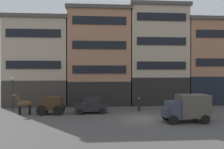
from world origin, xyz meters
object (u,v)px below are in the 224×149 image
Objects in this scene: delivery_truck_near at (187,107)px; pedestrian_officer at (139,103)px; cargo_wagon at (51,104)px; sedan_dark at (91,105)px; draft_horse at (24,103)px; fire_hydrant_curbside at (187,105)px; streetlamp_curbside at (13,89)px.

delivery_truck_near is 6.95m from pedestrian_officer.
sedan_dark is (4.55, 0.39, -0.23)m from cargo_wagon.
draft_horse is 0.62× the size of sedan_dark.
cargo_wagon is 14.57m from delivery_truck_near.
delivery_truck_near reaches higher than cargo_wagon.
pedestrian_officer is at bearing 119.32° from delivery_truck_near.
sedan_dark reaches higher than fire_hydrant_curbside.
sedan_dark is 10.29m from streetlamp_curbside.
pedestrian_officer is (13.31, 1.25, -0.29)m from draft_horse.
fire_hydrant_curbside is (3.42, 7.84, -1.00)m from delivery_truck_near.
fire_hydrant_curbside is at bearing 0.25° from streetlamp_curbside.
streetlamp_curbside is (-15.62, 1.70, 1.69)m from pedestrian_officer.
fire_hydrant_curbside is (6.81, 1.80, -0.55)m from pedestrian_officer.
fire_hydrant_curbside is (12.62, 2.66, -0.49)m from sedan_dark.
streetlamp_curbside reaches higher than draft_horse.
streetlamp_curbside is 4.96× the size of fire_hydrant_curbside.
streetlamp_curbside is at bearing 150.70° from cargo_wagon.
draft_horse is 17.38m from delivery_truck_near.
sedan_dark is at bearing 2.94° from draft_horse.
delivery_truck_near is (16.71, -4.80, 0.15)m from draft_horse.
pedestrian_officer is 2.16× the size of fire_hydrant_curbside.
pedestrian_officer is at bearing -165.22° from fire_hydrant_curbside.
sedan_dark is at bearing -168.10° from fire_hydrant_curbside.
sedan_dark is at bearing 4.85° from cargo_wagon.
sedan_dark is (7.50, 0.39, -0.36)m from draft_horse.
cargo_wagon is at bearing 160.77° from delivery_truck_near.
draft_horse reaches higher than sedan_dark.
delivery_truck_near reaches higher than draft_horse.
sedan_dark is 12.91m from fire_hydrant_curbside.
pedestrian_officer is (-3.40, 6.05, -0.44)m from delivery_truck_near.
fire_hydrant_curbside is (22.43, 0.10, -2.24)m from streetlamp_curbside.
streetlamp_curbside is at bearing 165.36° from sedan_dark.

